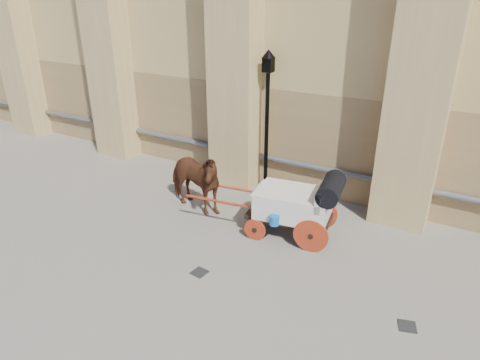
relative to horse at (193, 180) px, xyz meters
The scene contains 6 objects.
ground 1.94m from the horse, 53.73° to the right, with size 90.00×90.00×0.00m, color slate.
horse is the anchor object (origin of this frame).
carriage 3.01m from the horse, ahead, with size 3.94×1.58×1.68m.
street_lamp 2.82m from the horse, 65.10° to the left, with size 0.39×0.39×4.13m.
drain_grate_near 3.04m from the horse, 52.05° to the right, with size 0.32×0.32×0.01m, color black.
drain_grate_far 6.31m from the horse, 15.83° to the right, with size 0.32×0.32×0.01m, color black.
Camera 1 is at (5.37, -7.04, 5.69)m, focal length 32.00 mm.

